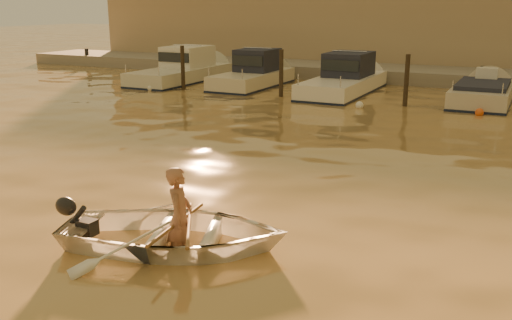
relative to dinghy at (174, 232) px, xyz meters
The scene contains 19 objects.
ground_plane 1.55m from the dinghy, 64.42° to the left, with size 160.00×160.00×0.00m, color olive.
dinghy is the anchor object (origin of this frame).
person 0.29m from the dinghy, 19.39° to the left, with size 0.61×0.40×1.67m, color #98664C.
outboard_motor 1.50m from the dinghy, 160.61° to the right, with size 0.90×0.40×0.70m, color black, non-canonical shape.
oar_port 0.29m from the dinghy, 19.39° to the left, with size 0.06×0.06×2.10m, color brown.
oar_starboard 0.16m from the dinghy, 19.39° to the left, with size 0.06×0.06×2.10m, color brown.
moored_boat_0 20.80m from the dinghy, 123.34° to the left, with size 2.36×7.46×1.75m, color beige, non-canonical shape.
moored_boat_1 18.86m from the dinghy, 112.88° to the left, with size 2.10×6.30×1.75m, color beige, non-canonical shape.
moored_boat_2 17.60m from the dinghy, 99.03° to the left, with size 2.22×7.47×1.75m, color white, non-canonical shape.
moored_boat_3 17.65m from the dinghy, 79.95° to the left, with size 2.13×6.12×0.95m, color beige, non-canonical shape.
piling_0 18.10m from the dinghy, 122.97° to the left, with size 0.18×0.18×2.20m, color #2D2319.
piling_1 15.94m from the dinghy, 107.70° to the left, with size 0.18×0.18×2.20m, color #2D2319.
piling_2 15.19m from the dinghy, 88.27° to the left, with size 0.18×0.18×2.20m, color #2D2319.
fender_a 17.86m from the dinghy, 127.78° to the left, with size 0.30×0.30×0.30m, color silver.
fender_b 16.90m from the dinghy, 115.96° to the left, with size 0.30×0.30×0.30m, color orange.
fender_c 14.04m from the dinghy, 94.16° to the left, with size 0.30×0.30×0.30m, color white.
fender_d 14.82m from the dinghy, 77.26° to the left, with size 0.30×0.30×0.30m, color #E5571A.
quay 22.88m from the dinghy, 88.35° to the left, with size 52.00×4.00×1.00m, color gray.
waterfront_building 28.46m from the dinghy, 88.67° to the left, with size 46.00×7.00×4.80m, color #9E8466.
Camera 1 is at (4.39, -8.54, 3.87)m, focal length 40.00 mm.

